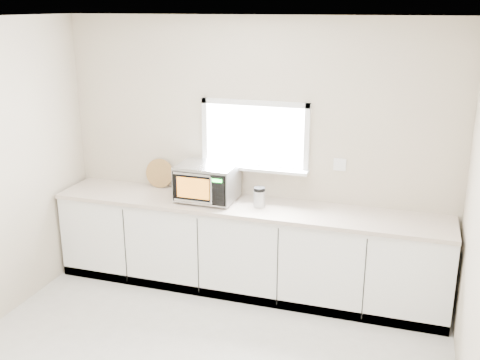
% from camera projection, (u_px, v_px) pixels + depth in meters
% --- Properties ---
extents(back_wall, '(4.00, 0.17, 2.70)m').
position_uv_depth(back_wall, '(255.00, 153.00, 5.63)').
color(back_wall, '#B7A991').
rests_on(back_wall, ground).
extents(cabinets, '(3.92, 0.60, 0.88)m').
position_uv_depth(cabinets, '(246.00, 249.00, 5.64)').
color(cabinets, white).
rests_on(cabinets, ground).
extents(countertop, '(3.92, 0.64, 0.04)m').
position_uv_depth(countertop, '(246.00, 207.00, 5.49)').
color(countertop, beige).
rests_on(countertop, cabinets).
extents(microwave, '(0.58, 0.48, 0.37)m').
position_uv_depth(microwave, '(207.00, 182.00, 5.55)').
color(microwave, black).
rests_on(microwave, countertop).
extents(knife_block, '(0.18, 0.26, 0.34)m').
position_uv_depth(knife_block, '(190.00, 183.00, 5.68)').
color(knife_block, '#4D361B').
rests_on(knife_block, countertop).
extents(cutting_board, '(0.31, 0.07, 0.31)m').
position_uv_depth(cutting_board, '(160.00, 173.00, 5.97)').
color(cutting_board, '#AB7842').
rests_on(cutting_board, countertop).
extents(coffee_grinder, '(0.13, 0.13, 0.20)m').
position_uv_depth(coffee_grinder, '(259.00, 197.00, 5.40)').
color(coffee_grinder, '#B6B9BE').
rests_on(coffee_grinder, countertop).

